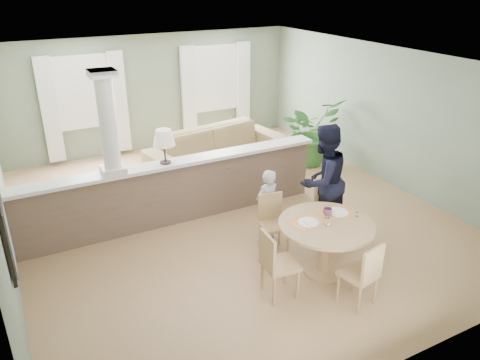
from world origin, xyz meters
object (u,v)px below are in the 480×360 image
man_person (323,181)px  houseplant (310,131)px  dining_table (325,233)px  chair_far_man (327,209)px  child_person (267,206)px  chair_near (363,273)px  sofa (218,151)px  chair_side (275,262)px  chair_far_boy (272,220)px

man_person → houseplant: bearing=-132.7°
houseplant → dining_table: houseplant is taller
dining_table → man_person: man_person is taller
man_person → chair_far_man: bearing=81.4°
child_person → houseplant: bearing=-149.4°
chair_near → man_person: size_ratio=0.49×
houseplant → man_person: (-1.66, -2.65, 0.19)m
sofa → child_person: child_person is taller
child_person → man_person: size_ratio=0.65×
sofa → man_person: 3.26m
houseplant → chair_side: houseplant is taller
chair_far_boy → chair_near: size_ratio=0.98×
chair_far_man → chair_near: bearing=-97.6°
sofa → chair_far_man: chair_far_man is taller
chair_far_man → sofa: bearing=110.6°
chair_far_boy → chair_far_man: 0.96m
houseplant → chair_near: (-2.31, -4.41, -0.24)m
child_person → chair_side: bearing=50.8°
dining_table → chair_far_man: chair_far_man is taller
chair_far_man → child_person: (-0.91, 0.37, 0.10)m
dining_table → chair_far_boy: (-0.31, 0.90, -0.15)m
chair_far_boy → chair_near: bearing=-71.4°
sofa → chair_side: size_ratio=3.19×
chair_side → chair_far_boy: bearing=-24.9°
dining_table → sofa: bearing=85.9°
child_person → man_person: bearing=154.2°
chair_far_man → chair_side: chair_side is taller
chair_far_boy → sofa: bearing=88.5°
houseplant → chair_side: (-3.19, -3.72, -0.22)m
chair_far_man → chair_side: bearing=-134.6°
chair_near → chair_side: 1.12m
chair_far_man → man_person: 0.46m
dining_table → chair_side: size_ratio=1.39×
houseplant → man_person: size_ratio=0.80×
chair_far_boy → chair_far_man: size_ratio=0.97×
houseplant → chair_near: bearing=-117.7°
sofa → man_person: (0.33, -3.21, 0.49)m
chair_near → chair_side: chair_side is taller
sofa → chair_far_boy: 3.31m
dining_table → chair_far_boy: 0.96m
houseplant → child_person: houseplant is taller
chair_near → chair_side: size_ratio=0.95×
sofa → chair_near: 4.98m
child_person → dining_table: bearing=90.2°
dining_table → child_person: (-0.27, 1.15, -0.03)m
sofa → houseplant: bearing=-24.3°
houseplant → man_person: man_person is taller
houseplant → chair_far_boy: size_ratio=1.66×
sofa → dining_table: 4.16m
houseplant → child_person: size_ratio=1.22×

